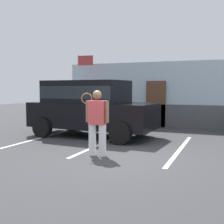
{
  "coord_description": "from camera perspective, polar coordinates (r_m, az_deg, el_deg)",
  "views": [
    {
      "loc": [
        2.76,
        -6.88,
        1.79
      ],
      "look_at": [
        -0.53,
        1.2,
        1.05
      ],
      "focal_mm": 46.05,
      "sensor_mm": 36.0,
      "label": 1
    }
  ],
  "objects": [
    {
      "name": "parked_suv",
      "position": [
        10.55,
        -4.39,
        1.33
      ],
      "size": [
        4.72,
        2.41,
        2.05
      ],
      "rotation": [
        0.0,
        0.0,
        -0.07
      ],
      "color": "black",
      "rests_on": "ground_plane"
    },
    {
      "name": "house_frontage",
      "position": [
        13.35,
        10.23,
        3.06
      ],
      "size": [
        9.42,
        0.4,
        2.97
      ],
      "color": "silver",
      "rests_on": "ground_plane"
    },
    {
      "name": "ground_plane",
      "position": [
        7.62,
        0.32,
        -8.72
      ],
      "size": [
        40.0,
        40.0,
        0.0
      ],
      "primitive_type": "plane",
      "color": "#38383A"
    },
    {
      "name": "parking_stripe_2",
      "position": [
        8.66,
        13.39,
        -7.19
      ],
      "size": [
        0.12,
        4.4,
        0.01
      ],
      "primitive_type": "cube",
      "color": "silver",
      "rests_on": "ground_plane"
    },
    {
      "name": "parking_stripe_1",
      "position": [
        9.34,
        -1.81,
        -6.18
      ],
      "size": [
        0.12,
        4.4,
        0.01
      ],
      "primitive_type": "cube",
      "color": "silver",
      "rests_on": "ground_plane"
    },
    {
      "name": "tennis_player_man",
      "position": [
        7.52,
        -2.97,
        -1.95
      ],
      "size": [
        0.78,
        0.3,
        1.72
      ],
      "rotation": [
        0.0,
        0.0,
        3.22
      ],
      "color": "white",
      "rests_on": "ground_plane"
    },
    {
      "name": "parking_stripe_0",
      "position": [
        10.57,
        -14.15,
        -5.04
      ],
      "size": [
        0.12,
        4.4,
        0.01
      ],
      "primitive_type": "cube",
      "color": "silver",
      "rests_on": "ground_plane"
    },
    {
      "name": "flag_pole",
      "position": [
        13.87,
        -6.06,
        6.92
      ],
      "size": [
        0.8,
        0.07,
        3.35
      ],
      "color": "silver",
      "rests_on": "ground_plane"
    }
  ]
}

